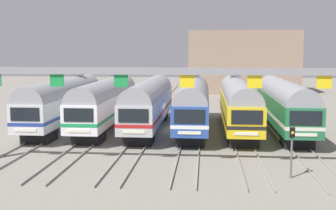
# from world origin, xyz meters

# --- Properties ---
(ground_plane) EXTENTS (160.00, 160.00, 0.00)m
(ground_plane) POSITION_xyz_m (0.00, 0.00, 0.00)
(ground_plane) COLOR gray
(track_bed) EXTENTS (22.46, 70.00, 0.15)m
(track_bed) POSITION_xyz_m (0.00, 17.00, 0.07)
(track_bed) COLOR gray
(track_bed) RESTS_ON ground
(commuter_train_silver) EXTENTS (2.88, 18.06, 5.05)m
(commuter_train_silver) POSITION_xyz_m (-10.48, -0.00, 2.69)
(commuter_train_silver) COLOR silver
(commuter_train_silver) RESTS_ON ground
(commuter_train_white) EXTENTS (2.88, 18.06, 5.05)m
(commuter_train_white) POSITION_xyz_m (-6.29, -0.00, 2.69)
(commuter_train_white) COLOR white
(commuter_train_white) RESTS_ON ground
(commuter_train_stainless) EXTENTS (2.88, 18.06, 4.77)m
(commuter_train_stainless) POSITION_xyz_m (-2.10, -0.01, 2.69)
(commuter_train_stainless) COLOR #B2B5BA
(commuter_train_stainless) RESTS_ON ground
(commuter_train_blue) EXTENTS (2.88, 18.06, 5.05)m
(commuter_train_blue) POSITION_xyz_m (2.10, -0.00, 2.69)
(commuter_train_blue) COLOR #284C9E
(commuter_train_blue) RESTS_ON ground
(commuter_train_yellow) EXTENTS (2.88, 18.06, 5.05)m
(commuter_train_yellow) POSITION_xyz_m (6.29, -0.00, 2.69)
(commuter_train_yellow) COLOR gold
(commuter_train_yellow) RESTS_ON ground
(commuter_train_green) EXTENTS (2.88, 18.06, 4.77)m
(commuter_train_green) POSITION_xyz_m (10.48, -0.01, 2.69)
(commuter_train_green) COLOR #236B42
(commuter_train_green) RESTS_ON ground
(catenary_gantry) EXTENTS (26.20, 0.44, 6.97)m
(catenary_gantry) POSITION_xyz_m (-0.00, -13.50, 5.36)
(catenary_gantry) COLOR gray
(catenary_gantry) RESTS_ON ground
(yard_signal_mast) EXTENTS (0.28, 0.35, 3.11)m
(yard_signal_mast) POSITION_xyz_m (8.38, -15.01, 2.16)
(yard_signal_mast) COLOR #59595E
(yard_signal_mast) RESTS_ON ground
(maintenance_building) EXTENTS (18.87, 10.00, 10.82)m
(maintenance_building) POSITION_xyz_m (9.68, 37.68, 5.41)
(maintenance_building) COLOR gray
(maintenance_building) RESTS_ON ground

